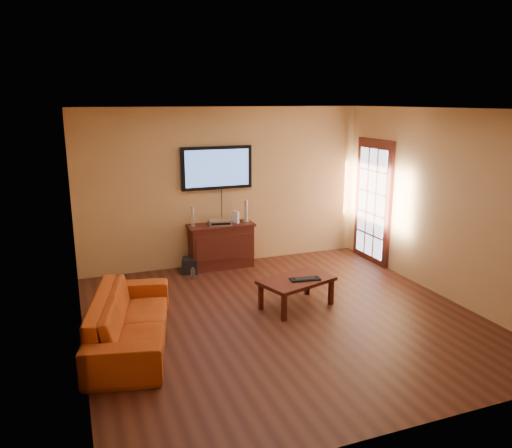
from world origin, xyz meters
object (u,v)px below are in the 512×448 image
game_console (236,217)px  subwoofer (190,266)px  coffee_table (297,282)px  television (217,168)px  keyboard (305,279)px  av_receiver (220,222)px  speaker_right (246,212)px  media_console (221,246)px  sofa (130,311)px  speaker_left (193,217)px  bottle (193,274)px

game_console → subwoofer: 1.13m
coffee_table → television: bearing=102.3°
subwoofer → keyboard: (1.14, -1.98, 0.30)m
television → av_receiver: size_ratio=3.28×
speaker_right → subwoofer: bearing=-171.9°
media_console → sofa: size_ratio=0.54×
speaker_right → subwoofer: (-1.05, -0.15, -0.81)m
speaker_left → keyboard: speaker_left is taller
media_console → bottle: size_ratio=5.61×
media_console → bottle: media_console is taller
media_console → av_receiver: av_receiver is taller
bottle → keyboard: 2.06m
bottle → media_console: bearing=35.1°
keyboard → coffee_table: bearing=138.5°
sofa → bottle: 2.24m
coffee_table → subwoofer: coffee_table is taller
av_receiver → bottle: (-0.59, -0.41, -0.71)m
sofa → game_console: 3.14m
coffee_table → av_receiver: (-0.49, 1.99, 0.45)m
sofa → av_receiver: (1.79, 2.27, 0.40)m
media_console → sofa: bearing=-128.3°
speaker_left → television: bearing=16.4°
sofa → speaker_left: bearing=-17.2°
television → subwoofer: size_ratio=4.87×
speaker_left → subwoofer: bearing=-126.5°
game_console → keyboard: bearing=-99.6°
coffee_table → game_console: 2.10m
keyboard → speaker_right: bearing=92.5°
sofa → subwoofer: (1.23, 2.19, -0.28)m
media_console → av_receiver: size_ratio=3.02×
coffee_table → keyboard: keyboard is taller
bottle → sofa: bearing=-122.8°
av_receiver → keyboard: bearing=-64.5°
television → subwoofer: 1.70m
media_console → speaker_left: bearing=175.4°
speaker_left → game_console: (0.75, -0.02, -0.05)m
game_console → keyboard: (0.29, -2.10, -0.44)m
speaker_right → av_receiver: size_ratio=1.00×
television → game_console: size_ratio=6.10×
av_receiver → subwoofer: bearing=-161.3°
sofa → keyboard: (2.38, 0.20, 0.02)m
media_console → subwoofer: bearing=-169.7°
speaker_right → keyboard: 2.19m
speaker_right → av_receiver: (-0.49, -0.06, -0.13)m
game_console → subwoofer: size_ratio=0.80×
television → keyboard: bearing=-76.0°
media_console → subwoofer: (-0.58, -0.11, -0.26)m
game_console → keyboard: game_console is taller
subwoofer → bottle: bearing=-78.2°
speaker_right → bottle: 1.45m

